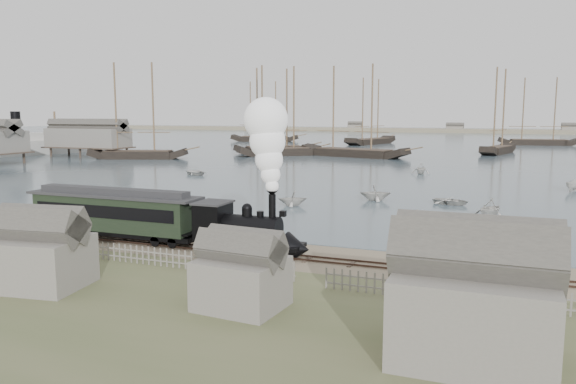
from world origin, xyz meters
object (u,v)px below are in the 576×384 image
(locomotive, at_px, (261,186))
(steamship, at_px, (17,133))
(beached_dinghy, at_px, (172,232))
(passenger_coach, at_px, (114,212))

(locomotive, distance_m, steamship, 107.16)
(steamship, bearing_deg, beached_dinghy, -111.06)
(locomotive, distance_m, beached_dinghy, 10.08)
(passenger_coach, height_order, steamship, steamship)
(passenger_coach, distance_m, beached_dinghy, 4.68)
(passenger_coach, xyz_separation_m, steamship, (-75.39, 61.68, 2.80))
(locomotive, bearing_deg, passenger_coach, 180.00)
(locomotive, xyz_separation_m, beached_dinghy, (-8.75, 2.56, -4.31))
(locomotive, height_order, beached_dinghy, locomotive)
(beached_dinghy, height_order, steamship, steamship)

